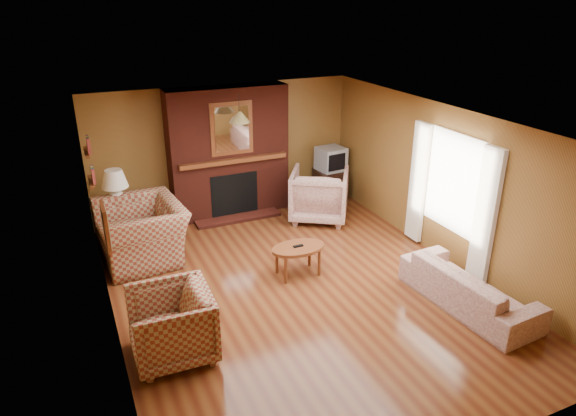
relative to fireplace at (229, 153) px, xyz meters
name	(u,v)px	position (x,y,z in m)	size (l,w,h in m)	color
floor	(297,287)	(0.00, -2.98, -1.18)	(6.50, 6.50, 0.00)	#4E2110
ceiling	(298,123)	(0.00, -2.98, 1.22)	(6.50, 6.50, 0.00)	white
wall_back	(224,149)	(0.00, 0.27, 0.02)	(6.50, 6.50, 0.00)	olive
wall_front	(466,352)	(0.00, -6.23, 0.02)	(6.50, 6.50, 0.00)	olive
wall_left	(104,245)	(-2.50, -2.98, 0.02)	(6.50, 6.50, 0.00)	olive
wall_right	(445,184)	(2.50, -2.98, 0.02)	(6.50, 6.50, 0.00)	olive
fireplace	(229,153)	(0.00, 0.00, 0.00)	(2.20, 0.82, 2.40)	#4E1911
window_right	(450,193)	(2.45, -3.18, -0.06)	(0.10, 1.85, 2.00)	beige
bookshelf	(90,161)	(-2.44, -1.08, 0.48)	(0.09, 0.55, 0.71)	brown
botanical_print	(106,227)	(-2.47, -3.28, 0.37)	(0.05, 0.40, 0.50)	brown
pendant_light	(239,117)	(0.00, -0.68, 0.82)	(0.36, 0.36, 0.48)	black
plaid_loveseat	(142,232)	(-1.85, -1.19, -0.72)	(1.41, 1.23, 0.92)	maroon
plaid_armchair	(171,325)	(-1.95, -3.77, -0.76)	(0.90, 0.93, 0.84)	maroon
floral_sofa	(469,287)	(1.90, -4.36, -0.90)	(1.95, 0.76, 0.57)	beige
floral_armchair	(319,195)	(1.41, -0.95, -0.71)	(1.01, 1.04, 0.95)	beige
coffee_table	(298,250)	(0.17, -2.67, -0.78)	(0.82, 0.51, 0.48)	brown
side_table	(121,227)	(-2.10, -0.53, -0.87)	(0.47, 0.47, 0.62)	brown
table_lamp	(115,188)	(-2.10, -0.53, -0.18)	(0.42, 0.42, 0.69)	white
tv_stand	(330,185)	(2.05, -0.18, -0.86)	(0.58, 0.53, 0.64)	black
crt_tv	(331,159)	(2.05, -0.19, -0.32)	(0.55, 0.55, 0.46)	#999CA0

